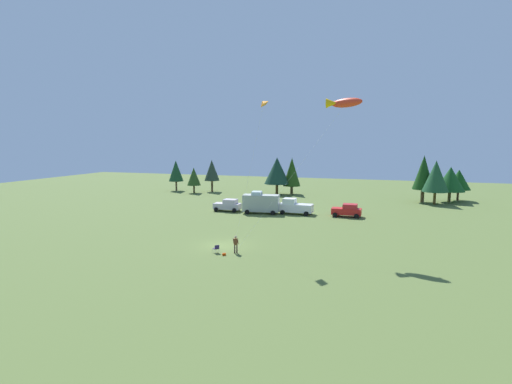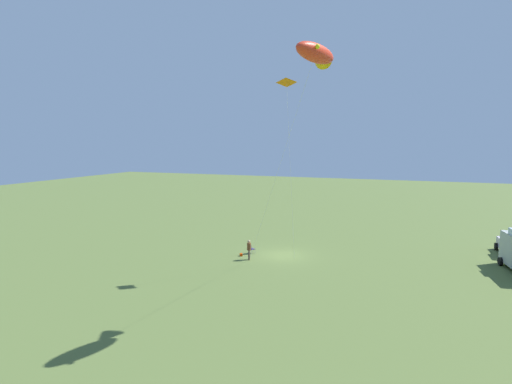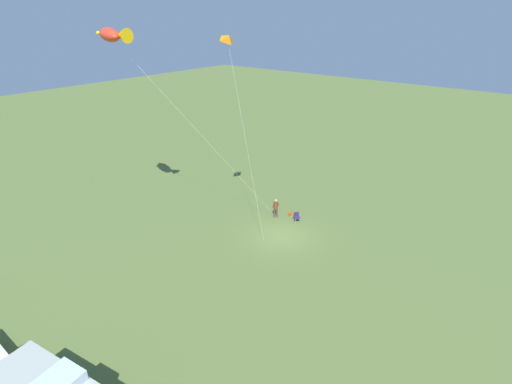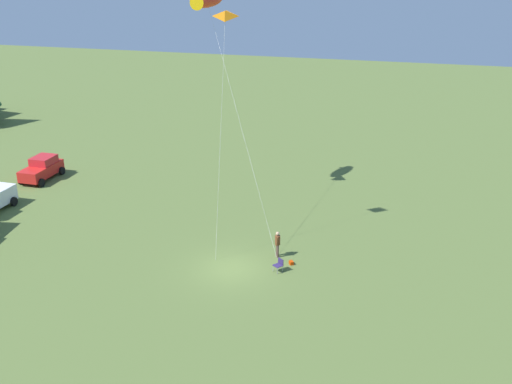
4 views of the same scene
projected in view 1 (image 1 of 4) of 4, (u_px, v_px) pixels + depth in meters
The scene contains 11 objects.
ground_plane at pixel (223, 245), 42.00m from camera, with size 160.00×160.00×0.00m, color #546732.
person_kite_flyer at pixel (236, 243), 38.96m from camera, with size 0.56×0.45×1.74m.
folding_chair at pixel (216, 248), 39.08m from camera, with size 0.67×0.67×0.82m.
backpack_on_grass at pixel (224, 254), 38.30m from camera, with size 0.32×0.22×0.22m, color #C63505.
car_silver_compact at pixel (228, 205), 62.45m from camera, with size 4.24×2.28×1.89m.
van_motorhome_grey at pixel (261, 203), 60.47m from camera, with size 5.66×3.23×3.34m.
truck_white_pickup at pixel (295, 207), 59.97m from camera, with size 5.03×2.47×2.34m.
car_red_sedan at pixel (347, 210), 57.76m from camera, with size 4.21×2.22×1.89m.
treeline_distant at pixel (340, 174), 76.84m from camera, with size 60.46×10.36×8.42m.
kite_large_fish at pixel (343, 103), 41.62m from camera, with size 11.51×8.77×15.44m.
kite_delta_orange at pixel (262, 104), 40.27m from camera, with size 3.54×1.29×15.10m.
Camera 1 is at (16.03, -37.83, 10.91)m, focal length 28.00 mm.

